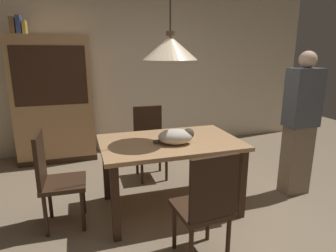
{
  "coord_description": "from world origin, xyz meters",
  "views": [
    {
      "loc": [
        -0.93,
        -2.24,
        1.64
      ],
      "look_at": [
        -0.03,
        0.64,
        0.85
      ],
      "focal_mm": 30.98,
      "sensor_mm": 36.0,
      "label": 1
    }
  ],
  "objects_px": {
    "dining_table": "(170,150)",
    "hutch_bookcase": "(54,102)",
    "chair_far_back": "(150,139)",
    "book_brown_thick": "(13,26)",
    "chair_left_side": "(54,176)",
    "pendant_lamp": "(170,48)",
    "chair_near_front": "(206,204)",
    "book_blue_wide": "(19,25)",
    "person_standing": "(300,125)",
    "cat_sleeping": "(177,136)",
    "book_yellow_short": "(25,27)"
  },
  "relations": [
    {
      "from": "cat_sleeping",
      "to": "person_standing",
      "type": "height_order",
      "value": "person_standing"
    },
    {
      "from": "chair_left_side",
      "to": "book_blue_wide",
      "type": "xyz_separation_m",
      "value": [
        -0.42,
        1.88,
        1.46
      ]
    },
    {
      "from": "book_brown_thick",
      "to": "book_yellow_short",
      "type": "height_order",
      "value": "book_brown_thick"
    },
    {
      "from": "person_standing",
      "to": "chair_far_back",
      "type": "bearing_deg",
      "value": 146.95
    },
    {
      "from": "chair_left_side",
      "to": "book_brown_thick",
      "type": "relative_size",
      "value": 3.88
    },
    {
      "from": "book_brown_thick",
      "to": "book_blue_wide",
      "type": "xyz_separation_m",
      "value": [
        0.07,
        0.0,
        0.01
      ]
    },
    {
      "from": "chair_far_back",
      "to": "book_blue_wide",
      "type": "relative_size",
      "value": 3.88
    },
    {
      "from": "book_brown_thick",
      "to": "cat_sleeping",
      "type": "bearing_deg",
      "value": -50.65
    },
    {
      "from": "book_blue_wide",
      "to": "person_standing",
      "type": "xyz_separation_m",
      "value": [
        3.05,
        -1.99,
        -1.15
      ]
    },
    {
      "from": "dining_table",
      "to": "book_brown_thick",
      "type": "distance_m",
      "value": 2.81
    },
    {
      "from": "hutch_bookcase",
      "to": "book_blue_wide",
      "type": "height_order",
      "value": "book_blue_wide"
    },
    {
      "from": "chair_near_front",
      "to": "pendant_lamp",
      "type": "distance_m",
      "value": 1.45
    },
    {
      "from": "pendant_lamp",
      "to": "book_yellow_short",
      "type": "distance_m",
      "value": 2.41
    },
    {
      "from": "person_standing",
      "to": "book_yellow_short",
      "type": "bearing_deg",
      "value": 146.38
    },
    {
      "from": "chair_left_side",
      "to": "chair_near_front",
      "type": "distance_m",
      "value": 1.44
    },
    {
      "from": "chair_far_back",
      "to": "chair_near_front",
      "type": "xyz_separation_m",
      "value": [
        0.0,
        -1.76,
        0.0
      ]
    },
    {
      "from": "hutch_bookcase",
      "to": "chair_near_front",
      "type": "bearing_deg",
      "value": -66.38
    },
    {
      "from": "book_blue_wide",
      "to": "person_standing",
      "type": "relative_size",
      "value": 0.15
    },
    {
      "from": "chair_far_back",
      "to": "book_blue_wide",
      "type": "height_order",
      "value": "book_blue_wide"
    },
    {
      "from": "chair_left_side",
      "to": "chair_far_back",
      "type": "height_order",
      "value": "same"
    },
    {
      "from": "chair_left_side",
      "to": "chair_far_back",
      "type": "distance_m",
      "value": 1.43
    },
    {
      "from": "pendant_lamp",
      "to": "person_standing",
      "type": "height_order",
      "value": "pendant_lamp"
    },
    {
      "from": "chair_near_front",
      "to": "person_standing",
      "type": "bearing_deg",
      "value": 27.26
    },
    {
      "from": "dining_table",
      "to": "chair_left_side",
      "type": "xyz_separation_m",
      "value": [
        -1.13,
        0.0,
        -0.14
      ]
    },
    {
      "from": "book_yellow_short",
      "to": "person_standing",
      "type": "distance_m",
      "value": 3.76
    },
    {
      "from": "dining_table",
      "to": "book_brown_thick",
      "type": "xyz_separation_m",
      "value": [
        -1.62,
        1.88,
        1.31
      ]
    },
    {
      "from": "chair_far_back",
      "to": "book_blue_wide",
      "type": "distance_m",
      "value": 2.35
    },
    {
      "from": "cat_sleeping",
      "to": "person_standing",
      "type": "distance_m",
      "value": 1.48
    },
    {
      "from": "book_brown_thick",
      "to": "book_yellow_short",
      "type": "bearing_deg",
      "value": 0.0
    },
    {
      "from": "chair_left_side",
      "to": "person_standing",
      "type": "height_order",
      "value": "person_standing"
    },
    {
      "from": "pendant_lamp",
      "to": "person_standing",
      "type": "relative_size",
      "value": 0.79
    },
    {
      "from": "pendant_lamp",
      "to": "chair_near_front",
      "type": "bearing_deg",
      "value": -89.64
    },
    {
      "from": "hutch_bookcase",
      "to": "chair_far_back",
      "type": "bearing_deg",
      "value": -39.86
    },
    {
      "from": "book_brown_thick",
      "to": "chair_near_front",
      "type": "bearing_deg",
      "value": -59.52
    },
    {
      "from": "chair_near_front",
      "to": "cat_sleeping",
      "type": "xyz_separation_m",
      "value": [
        0.02,
        0.75,
        0.32
      ]
    },
    {
      "from": "chair_left_side",
      "to": "hutch_bookcase",
      "type": "height_order",
      "value": "hutch_bookcase"
    },
    {
      "from": "chair_left_side",
      "to": "person_standing",
      "type": "xyz_separation_m",
      "value": [
        2.64,
        -0.11,
        0.31
      ]
    },
    {
      "from": "pendant_lamp",
      "to": "person_standing",
      "type": "bearing_deg",
      "value": -3.91
    },
    {
      "from": "chair_far_back",
      "to": "person_standing",
      "type": "distance_m",
      "value": 1.83
    },
    {
      "from": "cat_sleeping",
      "to": "pendant_lamp",
      "type": "bearing_deg",
      "value": 102.17
    },
    {
      "from": "chair_left_side",
      "to": "pendant_lamp",
      "type": "height_order",
      "value": "pendant_lamp"
    },
    {
      "from": "dining_table",
      "to": "hutch_bookcase",
      "type": "distance_m",
      "value": 2.25
    },
    {
      "from": "cat_sleeping",
      "to": "book_blue_wide",
      "type": "distance_m",
      "value": 2.8
    },
    {
      "from": "chair_far_back",
      "to": "book_brown_thick",
      "type": "xyz_separation_m",
      "value": [
        -1.62,
        1.01,
        1.45
      ]
    },
    {
      "from": "book_blue_wide",
      "to": "book_brown_thick",
      "type": "bearing_deg",
      "value": 180.0
    },
    {
      "from": "chair_near_front",
      "to": "pendant_lamp",
      "type": "relative_size",
      "value": 0.72
    },
    {
      "from": "chair_left_side",
      "to": "chair_far_back",
      "type": "relative_size",
      "value": 1.0
    },
    {
      "from": "book_yellow_short",
      "to": "chair_left_side",
      "type": "bearing_deg",
      "value": -79.4
    },
    {
      "from": "chair_near_front",
      "to": "book_blue_wide",
      "type": "bearing_deg",
      "value": 119.31
    },
    {
      "from": "chair_left_side",
      "to": "cat_sleeping",
      "type": "relative_size",
      "value": 2.35
    }
  ]
}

